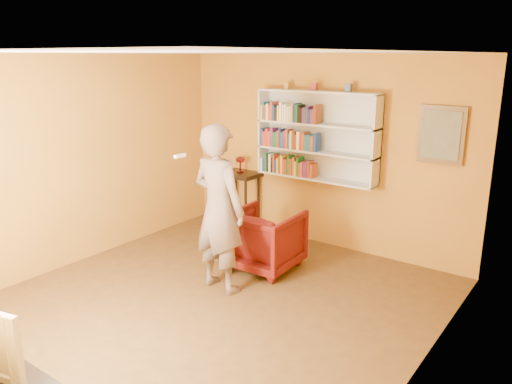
% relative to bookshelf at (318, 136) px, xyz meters
% --- Properties ---
extents(room_shell, '(5.30, 5.80, 2.88)m').
position_rel_bookshelf_xyz_m(room_shell, '(0.00, -2.41, -0.58)').
color(room_shell, '#4D3519').
rests_on(room_shell, ground).
extents(bookshelf, '(1.80, 0.29, 1.23)m').
position_rel_bookshelf_xyz_m(bookshelf, '(0.00, 0.00, 0.00)').
color(bookshelf, silver).
rests_on(bookshelf, room_shell).
extents(books_row_lower, '(0.88, 0.19, 0.27)m').
position_rel_bookshelf_xyz_m(books_row_lower, '(-0.43, -0.11, -0.46)').
color(books_row_lower, white).
rests_on(books_row_lower, bookshelf).
extents(books_row_middle, '(0.93, 0.18, 0.27)m').
position_rel_bookshelf_xyz_m(books_row_middle, '(-0.40, -0.11, -0.08)').
color(books_row_middle, navy).
rests_on(books_row_middle, bookshelf).
extents(books_row_upper, '(0.91, 0.19, 0.26)m').
position_rel_bookshelf_xyz_m(books_row_upper, '(-0.40, -0.11, 0.30)').
color(books_row_upper, yellow).
rests_on(books_row_upper, bookshelf).
extents(ornament_left, '(0.07, 0.07, 0.09)m').
position_rel_bookshelf_xyz_m(ornament_left, '(-0.49, -0.06, 0.67)').
color(ornament_left, '#B58433').
rests_on(ornament_left, bookshelf).
extents(ornament_centre, '(0.07, 0.07, 0.10)m').
position_rel_bookshelf_xyz_m(ornament_centre, '(-0.05, -0.06, 0.67)').
color(ornament_centre, '#A33639').
rests_on(ornament_centre, bookshelf).
extents(ornament_right, '(0.08, 0.08, 0.11)m').
position_rel_bookshelf_xyz_m(ornament_right, '(0.45, -0.06, 0.67)').
color(ornament_right, '#4C5A7E').
rests_on(ornament_right, bookshelf).
extents(framed_painting, '(0.55, 0.05, 0.70)m').
position_rel_bookshelf_xyz_m(framed_painting, '(1.65, 0.05, 0.16)').
color(framed_painting, brown).
rests_on(framed_painting, room_shell).
extents(console_table, '(0.57, 0.43, 0.93)m').
position_rel_bookshelf_xyz_m(console_table, '(-1.26, -0.16, -0.83)').
color(console_table, black).
rests_on(console_table, ground).
extents(ruby_lustre, '(0.15, 0.15, 0.25)m').
position_rel_bookshelf_xyz_m(ruby_lustre, '(-1.26, -0.16, -0.49)').
color(ruby_lustre, maroon).
rests_on(ruby_lustre, console_table).
extents(armchair, '(0.86, 0.89, 0.78)m').
position_rel_bookshelf_xyz_m(armchair, '(-0.09, -1.16, -1.20)').
color(armchair, '#420405').
rests_on(armchair, ground).
extents(person, '(0.75, 0.52, 1.96)m').
position_rel_bookshelf_xyz_m(person, '(-0.18, -1.94, -0.61)').
color(person, brown).
rests_on(person, ground).
extents(game_remote, '(0.04, 0.15, 0.04)m').
position_rel_bookshelf_xyz_m(game_remote, '(-0.45, -2.27, 0.03)').
color(game_remote, white).
rests_on(game_remote, person).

